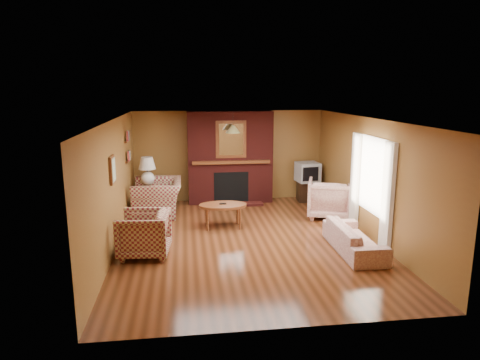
{
  "coord_description": "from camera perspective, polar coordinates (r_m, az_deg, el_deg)",
  "views": [
    {
      "loc": [
        -1.18,
        -8.02,
        2.97
      ],
      "look_at": [
        -0.05,
        0.6,
        1.1
      ],
      "focal_mm": 32.0,
      "sensor_mm": 36.0,
      "label": 1
    }
  ],
  "objects": [
    {
      "name": "floral_armchair",
      "position": [
        10.22,
        11.77,
        -2.43
      ],
      "size": [
        1.22,
        1.24,
        0.89
      ],
      "primitive_type": "imported",
      "rotation": [
        0.0,
        0.0,
        2.81
      ],
      "color": "beige",
      "rests_on": "floor"
    },
    {
      "name": "floral_sofa",
      "position": [
        8.27,
        15.01,
        -7.49
      ],
      "size": [
        0.71,
        1.75,
        0.51
      ],
      "primitive_type": "imported",
      "rotation": [
        0.0,
        0.0,
        1.55
      ],
      "color": "beige",
      "rests_on": "floor"
    },
    {
      "name": "wall_front",
      "position": [
        5.22,
        6.12,
        -7.76
      ],
      "size": [
        6.5,
        0.0,
        6.5
      ],
      "primitive_type": "plane",
      "rotation": [
        -1.57,
        0.0,
        0.0
      ],
      "color": "olive",
      "rests_on": "floor"
    },
    {
      "name": "plaid_loveseat",
      "position": [
        10.39,
        -10.93,
        -2.31
      ],
      "size": [
        1.14,
        1.3,
        0.84
      ],
      "primitive_type": "imported",
      "rotation": [
        0.0,
        0.0,
        -1.57
      ],
      "color": "maroon",
      "rests_on": "floor"
    },
    {
      "name": "window_right",
      "position": [
        8.82,
        17.06,
        -0.49
      ],
      "size": [
        0.1,
        1.85,
        2.0
      ],
      "color": "beige",
      "rests_on": "wall_right"
    },
    {
      "name": "wall_right",
      "position": [
        9.0,
        16.84,
        0.25
      ],
      "size": [
        0.0,
        6.5,
        6.5
      ],
      "primitive_type": "plane",
      "rotation": [
        1.57,
        0.0,
        -1.57
      ],
      "color": "olive",
      "rests_on": "floor"
    },
    {
      "name": "pendant_light",
      "position": [
        10.43,
        -0.94,
        6.79
      ],
      "size": [
        0.36,
        0.36,
        0.48
      ],
      "color": "black",
      "rests_on": "ceiling"
    },
    {
      "name": "tv_stand",
      "position": [
        11.61,
        8.91,
        -1.49
      ],
      "size": [
        0.51,
        0.47,
        0.54
      ],
      "primitive_type": "cube",
      "rotation": [
        0.0,
        0.0,
        -0.06
      ],
      "color": "black",
      "rests_on": "floor"
    },
    {
      "name": "ceiling",
      "position": [
        8.13,
        0.92,
        8.1
      ],
      "size": [
        6.5,
        6.5,
        0.0
      ],
      "primitive_type": "plane",
      "rotation": [
        3.14,
        0.0,
        0.0
      ],
      "color": "white",
      "rests_on": "wall_back"
    },
    {
      "name": "bookshelf",
      "position": [
        10.09,
        -14.62,
        4.3
      ],
      "size": [
        0.09,
        0.55,
        0.71
      ],
      "color": "#603016",
      "rests_on": "wall_left"
    },
    {
      "name": "wall_left",
      "position": [
        8.32,
        -16.4,
        -0.67
      ],
      "size": [
        0.0,
        6.5,
        6.5
      ],
      "primitive_type": "plane",
      "rotation": [
        1.57,
        0.0,
        1.57
      ],
      "color": "olive",
      "rests_on": "floor"
    },
    {
      "name": "plaid_armchair",
      "position": [
        7.94,
        -12.7,
        -7.01
      ],
      "size": [
        0.97,
        0.95,
        0.81
      ],
      "primitive_type": "imported",
      "rotation": [
        0.0,
        0.0,
        -1.66
      ],
      "color": "maroon",
      "rests_on": "floor"
    },
    {
      "name": "floor",
      "position": [
        8.64,
        0.87,
        -8.0
      ],
      "size": [
        6.5,
        6.5,
        0.0
      ],
      "primitive_type": "plane",
      "color": "#401F0D",
      "rests_on": "ground"
    },
    {
      "name": "side_table",
      "position": [
        10.84,
        -12.1,
        -2.3
      ],
      "size": [
        0.52,
        0.52,
        0.64
      ],
      "primitive_type": "cube",
      "rotation": [
        0.0,
        0.0,
        0.07
      ],
      "color": "#603016",
      "rests_on": "floor"
    },
    {
      "name": "wall_back",
      "position": [
        11.47,
        -1.46,
        3.24
      ],
      "size": [
        6.5,
        0.0,
        6.5
      ],
      "primitive_type": "plane",
      "rotation": [
        1.57,
        0.0,
        0.0
      ],
      "color": "olive",
      "rests_on": "floor"
    },
    {
      "name": "fireplace",
      "position": [
        11.21,
        -1.32,
        2.94
      ],
      "size": [
        2.2,
        0.82,
        2.4
      ],
      "color": "#491310",
      "rests_on": "floor"
    },
    {
      "name": "table_lamp",
      "position": [
        10.69,
        -12.27,
        1.38
      ],
      "size": [
        0.42,
        0.42,
        0.69
      ],
      "color": "white",
      "rests_on": "side_table"
    },
    {
      "name": "crt_tv",
      "position": [
        11.5,
        9.0,
        1.05
      ],
      "size": [
        0.62,
        0.61,
        0.52
      ],
      "color": "#A2A5AA",
      "rests_on": "tv_stand"
    },
    {
      "name": "botanical_print",
      "position": [
        7.96,
        -16.64,
        1.32
      ],
      "size": [
        0.05,
        0.4,
        0.5
      ],
      "color": "#603016",
      "rests_on": "wall_left"
    },
    {
      "name": "coffee_table",
      "position": [
        9.28,
        -2.3,
        -3.58
      ],
      "size": [
        1.03,
        0.64,
        0.54
      ],
      "color": "#603016",
      "rests_on": "floor"
    }
  ]
}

